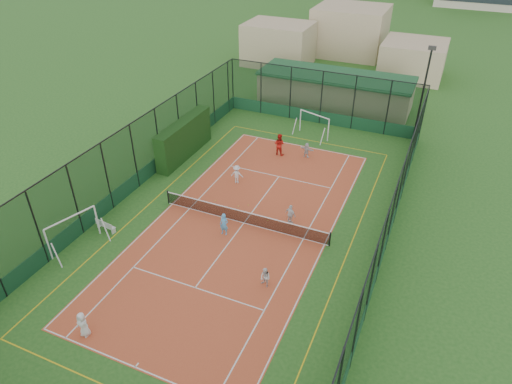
% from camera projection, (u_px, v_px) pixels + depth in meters
% --- Properties ---
extents(ground, '(300.00, 300.00, 0.00)m').
position_uv_depth(ground, '(244.00, 223.00, 29.98)').
color(ground, '#23591E').
rests_on(ground, ground).
extents(court_slab, '(11.17, 23.97, 0.01)m').
position_uv_depth(court_slab, '(244.00, 223.00, 29.98)').
color(court_slab, '#B54228').
rests_on(court_slab, ground).
extents(tennis_net, '(11.67, 0.12, 1.06)m').
position_uv_depth(tennis_net, '(244.00, 217.00, 29.69)').
color(tennis_net, black).
rests_on(tennis_net, ground).
extents(perimeter_fence, '(18.12, 34.12, 5.00)m').
position_uv_depth(perimeter_fence, '(243.00, 191.00, 28.61)').
color(perimeter_fence, black).
rests_on(perimeter_fence, ground).
extents(floodlight_ne, '(0.60, 0.26, 8.25)m').
position_uv_depth(floodlight_ne, '(422.00, 97.00, 37.57)').
color(floodlight_ne, black).
rests_on(floodlight_ne, ground).
extents(clubhouse, '(15.20, 7.20, 3.15)m').
position_uv_depth(clubhouse, '(335.00, 89.00, 45.97)').
color(clubhouse, tan).
rests_on(clubhouse, ground).
extents(hedge_left, '(1.05, 6.97, 3.05)m').
position_uv_depth(hedge_left, '(184.00, 139.00, 36.88)').
color(hedge_left, black).
rests_on(hedge_left, ground).
extents(white_bench, '(1.49, 0.58, 0.82)m').
position_uv_depth(white_bench, '(106.00, 225.00, 29.14)').
color(white_bench, white).
rests_on(white_bench, ground).
extents(futsal_goal_near, '(3.46, 1.98, 2.15)m').
position_uv_depth(futsal_goal_near, '(73.00, 232.00, 27.49)').
color(futsal_goal_near, white).
rests_on(futsal_goal_near, ground).
extents(futsal_goal_far, '(3.29, 1.90, 2.04)m').
position_uv_depth(futsal_goal_far, '(314.00, 125.00, 40.23)').
color(futsal_goal_far, white).
rests_on(futsal_goal_far, ground).
extents(child_near_left, '(0.73, 0.49, 1.45)m').
position_uv_depth(child_near_left, '(83.00, 324.00, 22.03)').
color(child_near_left, white).
rests_on(child_near_left, court_slab).
extents(child_near_mid, '(0.58, 0.40, 1.52)m').
position_uv_depth(child_near_mid, '(224.00, 224.00, 28.61)').
color(child_near_mid, '#4EA3DD').
rests_on(child_near_mid, court_slab).
extents(child_near_right, '(0.73, 0.65, 1.23)m').
position_uv_depth(child_near_right, '(265.00, 277.00, 24.86)').
color(child_near_right, silver).
rests_on(child_near_right, court_slab).
extents(child_far_left, '(1.02, 0.70, 1.45)m').
position_uv_depth(child_far_left, '(237.00, 174.00, 33.77)').
color(child_far_left, silver).
rests_on(child_far_left, court_slab).
extents(child_far_right, '(0.90, 0.63, 1.42)m').
position_uv_depth(child_far_right, '(291.00, 214.00, 29.57)').
color(child_far_right, white).
rests_on(child_far_right, court_slab).
extents(child_far_back, '(1.22, 0.58, 1.26)m').
position_uv_depth(child_far_back, '(307.00, 150.00, 37.13)').
color(child_far_back, silver).
rests_on(child_far_back, court_slab).
extents(coach, '(0.96, 0.79, 1.84)m').
position_uv_depth(coach, '(279.00, 144.00, 37.36)').
color(coach, red).
rests_on(coach, court_slab).
extents(tennis_balls, '(4.35, 1.15, 0.07)m').
position_uv_depth(tennis_balls, '(244.00, 209.00, 31.25)').
color(tennis_balls, '#CCE033').
rests_on(tennis_balls, court_slab).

